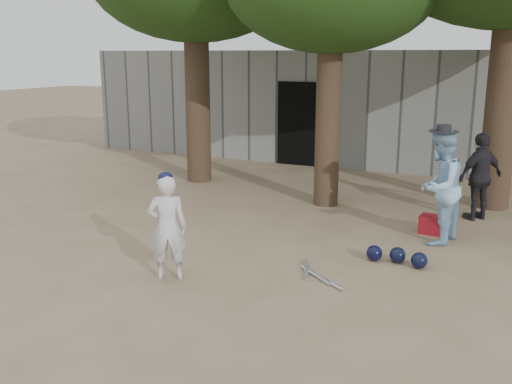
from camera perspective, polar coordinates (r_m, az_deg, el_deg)
The scene contains 8 objects.
ground at distance 8.04m, azimuth -7.01°, elevation -7.68°, with size 70.00×70.00×0.00m, color #937C5E.
boy_player at distance 7.55m, azimuth -8.85°, elevation -3.52°, with size 0.51×0.34×1.41m, color silver.
spectator_blue at distance 9.28m, azimuth 17.86°, elevation 0.47°, with size 0.87×0.68×1.80m, color #93C2E3.
spectator_dark at distance 10.89m, azimuth 21.50°, elevation 1.44°, with size 0.92×0.38×1.57m, color black.
red_bag at distance 9.93m, azimuth 17.28°, elevation -3.13°, with size 0.42×0.32×0.30m, color maroon.
back_building at distance 17.17m, azimuth 11.89°, elevation 8.66°, with size 16.00×5.24×3.00m.
helmet_row at distance 8.39m, azimuth 13.90°, elevation -6.25°, with size 0.87×0.32×0.23m.
bat_pile at distance 7.76m, azimuth 5.99°, elevation -8.24°, with size 0.84×0.81×0.06m.
Camera 1 is at (4.09, -6.28, 2.92)m, focal length 40.00 mm.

